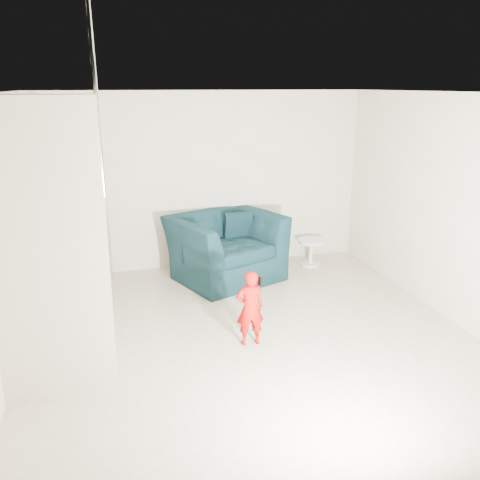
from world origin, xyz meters
name	(u,v)px	position (x,y,z in m)	size (l,w,h in m)	color
floor	(255,344)	(0.00, 0.00, 0.00)	(5.50, 5.50, 0.00)	gray
ceiling	(257,93)	(0.00, 0.00, 2.70)	(5.50, 5.50, 0.00)	silver
back_wall	(205,181)	(0.00, 2.75, 1.35)	(5.00, 5.00, 0.00)	#B3AB92
front_wall	(401,361)	(0.00, -2.75, 1.35)	(5.00, 5.00, 0.00)	#B3AB92
right_wall	(462,213)	(2.50, 0.00, 1.35)	(5.50, 5.50, 0.00)	#B3AB92
armchair	(226,247)	(0.16, 2.07, 0.48)	(1.47, 1.28, 0.95)	black
toddler	(250,308)	(-0.05, 0.03, 0.43)	(0.31, 0.21, 0.86)	#A70E05
side_table	(311,248)	(1.60, 2.27, 0.29)	(0.42, 0.42, 0.42)	silver
staircase	(61,264)	(-2.00, 0.55, 0.95)	(1.02, 3.03, 3.62)	#ADA089
cushion	(238,226)	(0.42, 2.33, 0.72)	(0.42, 0.12, 0.40)	black
throw	(181,243)	(-0.49, 2.08, 0.60)	(0.05, 0.46, 0.51)	black
phone	(260,281)	(0.05, 0.00, 0.75)	(0.02, 0.05, 0.10)	black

